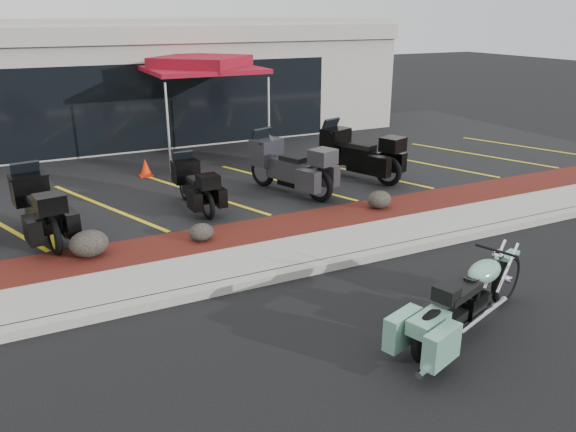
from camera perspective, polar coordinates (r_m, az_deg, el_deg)
ground at (r=8.82m, az=2.47°, el=-8.59°), size 90.00×90.00×0.00m
curb at (r=9.50m, az=-0.12°, el=-5.87°), size 24.00×0.25×0.15m
sidewalk at (r=10.07m, az=-1.87°, el=-4.31°), size 24.00×1.20×0.15m
mulch_bed at (r=11.09m, az=-4.42°, el=-1.99°), size 24.00×1.20×0.16m
upper_lot at (r=15.99m, az=-11.68°, el=4.52°), size 26.00×9.60×0.15m
dealership_building at (r=21.70m, az=-16.47°, el=13.31°), size 18.00×8.16×4.00m
boulder_left at (r=10.46m, az=-19.57°, el=-2.65°), size 0.67×0.56×0.48m
boulder_mid at (r=10.68m, az=-8.80°, el=-1.63°), size 0.47×0.39×0.33m
boulder_right at (r=12.48m, az=9.25°, el=1.66°), size 0.55×0.46×0.39m
hero_cruiser at (r=9.11m, az=21.34°, el=-5.29°), size 3.14×1.73×1.08m
touring_black_front at (r=12.22m, az=-24.78°, el=1.96°), size 1.26×2.43×1.35m
touring_black_mid at (r=12.97m, az=-10.49°, el=4.02°), size 0.86×2.03×1.16m
touring_grey at (r=13.82m, az=-2.62°, el=5.96°), size 1.81×2.68×1.46m
touring_black_rear at (r=15.08m, az=4.38°, el=7.12°), size 1.80×2.70×1.47m
traffic_cone at (r=15.28m, az=-14.27°, el=4.79°), size 0.41×0.41×0.46m
popup_canopy at (r=16.84m, az=-8.79°, el=14.85°), size 3.23×3.23×2.90m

